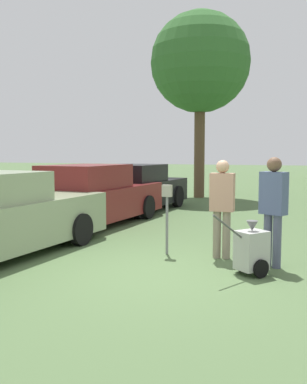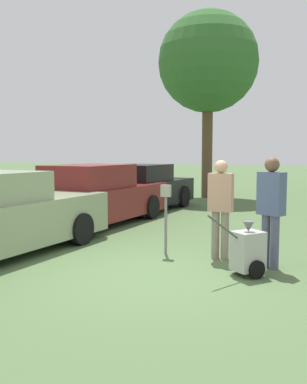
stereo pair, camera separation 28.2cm
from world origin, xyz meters
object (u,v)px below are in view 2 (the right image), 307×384
(parking_meter, at_px, (166,206))
(person_worker, at_px, (221,203))
(equipment_cart, at_px, (248,251))
(person_supervisor, at_px, (271,205))
(parked_car_maroon, at_px, (93,198))
(parked_car_black, at_px, (140,189))

(parking_meter, distance_m, person_worker, 1.02)
(parking_meter, distance_m, equipment_cart, 1.92)
(person_supervisor, bearing_deg, parking_meter, 17.71)
(parked_car_maroon, height_order, person_worker, person_worker)
(parking_meter, bearing_deg, parked_car_maroon, 141.88)
(parking_meter, bearing_deg, equipment_cart, -26.56)
(parked_car_maroon, distance_m, person_supervisor, 5.40)
(parked_car_black, relative_size, person_worker, 2.75)
(parking_meter, distance_m, person_supervisor, 1.94)
(parked_car_black, distance_m, person_supervisor, 7.28)
(parked_car_black, relative_size, equipment_cart, 4.85)
(parked_car_black, relative_size, parking_meter, 3.74)
(equipment_cart, bearing_deg, person_supervisor, 104.60)
(person_worker, xyz_separation_m, person_supervisor, (0.90, -0.30, 0.04))
(parking_meter, xyz_separation_m, equipment_cart, (1.66, -0.83, -0.52))
(parked_car_black, xyz_separation_m, person_supervisor, (4.78, -5.49, 0.34))
(person_supervisor, relative_size, equipment_cart, 1.82)
(parked_car_maroon, xyz_separation_m, parked_car_black, (0.00, 2.98, -0.02))
(parked_car_maroon, bearing_deg, person_worker, -25.59)
(parked_car_maroon, relative_size, person_supervisor, 2.94)
(parked_car_maroon, bearing_deg, parked_car_black, 94.02)
(parked_car_maroon, height_order, equipment_cart, parked_car_maroon)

